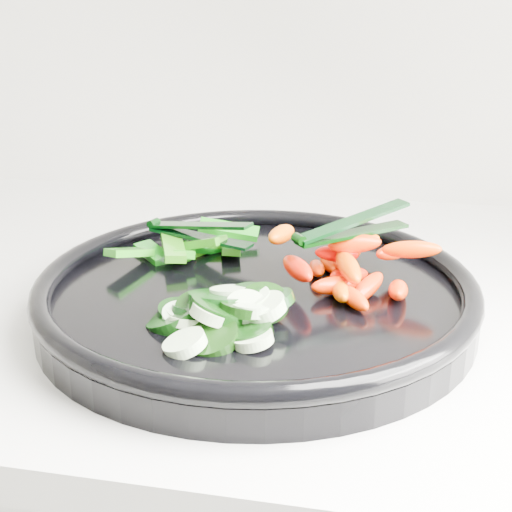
# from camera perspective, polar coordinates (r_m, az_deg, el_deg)

# --- Properties ---
(veggie_tray) EXTENTS (0.48, 0.48, 0.04)m
(veggie_tray) POSITION_cam_1_polar(r_m,az_deg,el_deg) (0.61, -0.00, -3.04)
(veggie_tray) COLOR black
(veggie_tray) RESTS_ON counter
(cucumber_pile) EXTENTS (0.12, 0.11, 0.04)m
(cucumber_pile) POSITION_cam_1_polar(r_m,az_deg,el_deg) (0.54, -3.03, -4.59)
(cucumber_pile) COLOR black
(cucumber_pile) RESTS_ON veggie_tray
(carrot_pile) EXTENTS (0.15, 0.15, 0.05)m
(carrot_pile) POSITION_cam_1_polar(r_m,az_deg,el_deg) (0.62, 7.21, -0.67)
(carrot_pile) COLOR #EA1700
(carrot_pile) RESTS_ON veggie_tray
(pepper_pile) EXTENTS (0.12, 0.12, 0.04)m
(pepper_pile) POSITION_cam_1_polar(r_m,az_deg,el_deg) (0.68, -5.40, 0.69)
(pepper_pile) COLOR #146B0A
(pepper_pile) RESTS_ON veggie_tray
(tong_carrot) EXTENTS (0.10, 0.08, 0.02)m
(tong_carrot) POSITION_cam_1_polar(r_m,az_deg,el_deg) (0.61, 7.51, 2.24)
(tong_carrot) COLOR black
(tong_carrot) RESTS_ON carrot_pile
(tong_pepper) EXTENTS (0.11, 0.05, 0.02)m
(tong_pepper) POSITION_cam_1_polar(r_m,az_deg,el_deg) (0.68, -4.79, 2.04)
(tong_pepper) COLOR black
(tong_pepper) RESTS_ON pepper_pile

